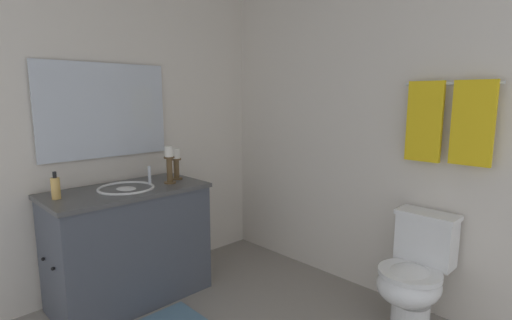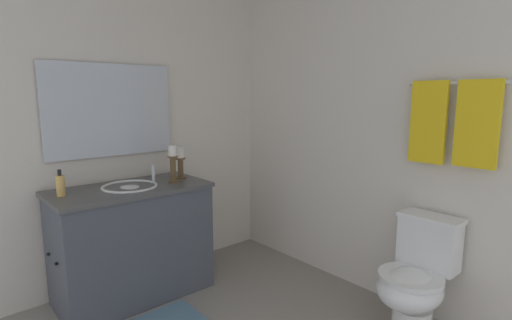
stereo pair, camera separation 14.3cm
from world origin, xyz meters
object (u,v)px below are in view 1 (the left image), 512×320
toilet (414,275)px  towel_center (473,123)px  candle_holder_short (169,164)px  mirror (105,111)px  candle_holder_tall (176,163)px  vanity_cabinet (129,244)px  towel_bar (452,84)px  sink_basin (127,194)px  towel_near_vanity (424,122)px  soap_bottle (56,188)px

toilet → towel_center: towel_center is taller
candle_holder_short → mirror: bearing=-137.2°
candle_holder_tall → candle_holder_short: 0.15m
toilet → vanity_cabinet: bearing=-144.9°
vanity_cabinet → toilet: vanity_cabinet is taller
vanity_cabinet → towel_bar: size_ratio=1.93×
sink_basin → toilet: 2.04m
mirror → candle_holder_tall: bearing=59.5°
toilet → towel_near_vanity: 1.00m
mirror → candle_holder_short: 0.62m
candle_holder_short → toilet: 1.87m
toilet → mirror: bearing=-149.0°
sink_basin → towel_center: towel_center is taller
soap_bottle → toilet: bearing=43.6°
candle_holder_tall → towel_bar: size_ratio=0.43×
vanity_cabinet → towel_center: bearing=36.4°
toilet → candle_holder_short: bearing=-152.2°
sink_basin → mirror: (-0.28, -0.00, 0.59)m
mirror → towel_bar: size_ratio=1.68×
toilet → towel_bar: (0.06, 0.22, 1.22)m
vanity_cabinet → sink_basin: 0.38m
vanity_cabinet → towel_near_vanity: bearing=41.2°
candle_holder_short → candle_holder_tall: bearing=127.2°
sink_basin → towel_bar: size_ratio=0.69×
towel_near_vanity → toilet: bearing=-66.7°
candle_holder_tall → towel_near_vanity: towel_near_vanity is taller
vanity_cabinet → towel_bar: 2.46m
sink_basin → soap_bottle: bearing=-96.3°
mirror → towel_near_vanity: size_ratio=1.85×
mirror → towel_center: bearing=32.6°
vanity_cabinet → soap_bottle: 0.67m
soap_bottle → towel_near_vanity: (1.59, 1.80, 0.42)m
toilet → towel_near_vanity: towel_near_vanity is taller
vanity_cabinet → candle_holder_tall: (-0.02, 0.44, 0.55)m
sink_basin → towel_center: bearing=36.4°
toilet → towel_bar: 1.24m
candle_holder_short → soap_bottle: candle_holder_short is taller
mirror → candle_holder_short: mirror is taller
towel_bar → towel_center: size_ratio=1.12×
sink_basin → towel_near_vanity: (1.54, 1.35, 0.53)m
mirror → towel_center: 2.51m
soap_bottle → towel_bar: 2.60m
soap_bottle → toilet: (1.68, 1.60, -0.56)m
sink_basin → candle_holder_short: (0.07, 0.32, 0.19)m
sink_basin → candle_holder_short: size_ratio=1.42×
sink_basin → vanity_cabinet: bearing=-90.0°
towel_bar → towel_center: bearing=-7.1°
candle_holder_tall → candle_holder_short: size_ratio=0.87×
mirror → soap_bottle: 0.69m
vanity_cabinet → sink_basin: (-0.00, 0.00, 0.38)m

